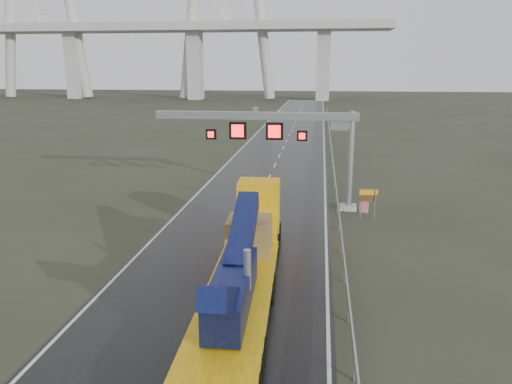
# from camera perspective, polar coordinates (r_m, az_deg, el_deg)

# --- Properties ---
(ground) EXTENTS (400.00, 400.00, 0.00)m
(ground) POSITION_cam_1_polar(r_m,az_deg,el_deg) (21.28, -6.52, -14.81)
(ground) COLOR #2C2F21
(ground) RESTS_ON ground
(road) EXTENTS (11.00, 200.00, 0.02)m
(road) POSITION_cam_1_polar(r_m,az_deg,el_deg) (59.12, 2.70, 4.17)
(road) COLOR black
(road) RESTS_ON ground
(guardrail) EXTENTS (0.20, 140.00, 1.40)m
(guardrail) POSITION_cam_1_polar(r_m,az_deg,el_deg) (49.00, 8.87, 2.74)
(guardrail) COLOR gray
(guardrail) RESTS_ON ground
(sign_gantry) EXTENTS (14.90, 1.20, 7.42)m
(sign_gantry) POSITION_cam_1_polar(r_m,az_deg,el_deg) (36.42, 3.25, 6.80)
(sign_gantry) COLOR #B5B5B0
(sign_gantry) RESTS_ON ground
(heavy_haul_truck) EXTENTS (3.37, 18.82, 4.40)m
(heavy_haul_truck) POSITION_cam_1_polar(r_m,az_deg,el_deg) (23.99, -1.08, -6.76)
(heavy_haul_truck) COLOR yellow
(heavy_haul_truck) RESTS_ON ground
(exit_sign_pair) EXTENTS (1.26, 0.24, 2.16)m
(exit_sign_pair) POSITION_cam_1_polar(r_m,az_deg,el_deg) (34.93, 12.72, -0.71)
(exit_sign_pair) COLOR gray
(exit_sign_pair) RESTS_ON ground
(striped_barrier) EXTENTS (0.64, 0.43, 0.98)m
(striped_barrier) POSITION_cam_1_polar(r_m,az_deg,el_deg) (36.88, 12.24, -1.53)
(striped_barrier) COLOR red
(striped_barrier) RESTS_ON ground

